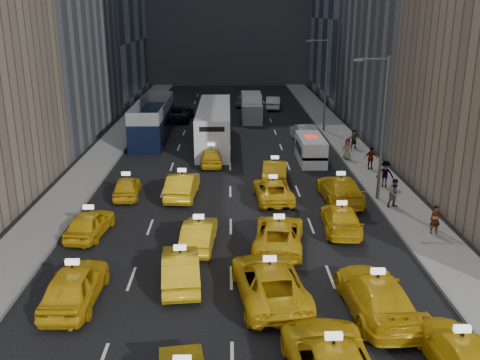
# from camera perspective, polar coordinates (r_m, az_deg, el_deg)

# --- Properties ---
(ground) EXTENTS (160.00, 160.00, 0.00)m
(ground) POSITION_cam_1_polar(r_m,az_deg,el_deg) (22.79, -0.91, -12.75)
(ground) COLOR black
(ground) RESTS_ON ground
(sidewalk_west) EXTENTS (3.00, 90.00, 0.15)m
(sidewalk_west) POSITION_cam_1_polar(r_m,az_deg,el_deg) (47.27, -13.94, 3.13)
(sidewalk_west) COLOR gray
(sidewalk_west) RESTS_ON ground
(sidewalk_east) EXTENTS (3.00, 90.00, 0.15)m
(sidewalk_east) POSITION_cam_1_polar(r_m,az_deg,el_deg) (47.29, 11.77, 3.29)
(sidewalk_east) COLOR gray
(sidewalk_east) RESTS_ON ground
(curb_west) EXTENTS (0.15, 90.00, 0.18)m
(curb_west) POSITION_cam_1_polar(r_m,az_deg,el_deg) (46.96, -12.21, 3.18)
(curb_west) COLOR slate
(curb_west) RESTS_ON ground
(curb_east) EXTENTS (0.15, 90.00, 0.18)m
(curb_east) POSITION_cam_1_polar(r_m,az_deg,el_deg) (46.98, 10.04, 3.32)
(curb_east) COLOR slate
(curb_east) RESTS_ON ground
(streetlight_near) EXTENTS (2.15, 0.22, 9.00)m
(streetlight_near) POSITION_cam_1_polar(r_m,az_deg,el_deg) (33.63, 14.86, 5.75)
(streetlight_near) COLOR #595B60
(streetlight_near) RESTS_ON ground
(streetlight_far) EXTENTS (2.15, 0.22, 9.00)m
(streetlight_far) POSITION_cam_1_polar(r_m,az_deg,el_deg) (52.88, 9.03, 10.30)
(streetlight_far) COLOR #595B60
(streetlight_far) RESTS_ON ground
(taxi_3) EXTENTS (2.19, 4.81, 1.36)m
(taxi_3) POSITION_cam_1_polar(r_m,az_deg,el_deg) (20.04, 22.31, -16.64)
(taxi_3) COLOR gold
(taxi_3) RESTS_ON ground
(taxi_4) EXTENTS (2.05, 4.88, 1.65)m
(taxi_4) POSITION_cam_1_polar(r_m,az_deg,el_deg) (23.24, -17.22, -10.65)
(taxi_4) COLOR gold
(taxi_4) RESTS_ON ground
(taxi_5) EXTENTS (2.03, 4.68, 1.50)m
(taxi_5) POSITION_cam_1_polar(r_m,az_deg,el_deg) (23.90, -6.36, -9.28)
(taxi_5) COLOR gold
(taxi_5) RESTS_ON ground
(taxi_6) EXTENTS (3.35, 6.05, 1.60)m
(taxi_6) POSITION_cam_1_polar(r_m,az_deg,el_deg) (22.63, 3.15, -10.69)
(taxi_6) COLOR gold
(taxi_6) RESTS_ON ground
(taxi_7) EXTENTS (2.58, 5.74, 1.63)m
(taxi_7) POSITION_cam_1_polar(r_m,az_deg,el_deg) (22.22, 14.30, -11.78)
(taxi_7) COLOR gold
(taxi_7) RESTS_ON ground
(taxi_8) EXTENTS (2.18, 4.32, 1.41)m
(taxi_8) POSITION_cam_1_polar(r_m,az_deg,el_deg) (29.62, -15.73, -4.47)
(taxi_8) COLOR gold
(taxi_8) RESTS_ON ground
(taxi_9) EXTENTS (1.80, 4.39, 1.41)m
(taxi_9) POSITION_cam_1_polar(r_m,az_deg,el_deg) (27.33, -4.40, -5.72)
(taxi_9) COLOR gold
(taxi_9) RESTS_ON ground
(taxi_10) EXTENTS (3.09, 5.49, 1.45)m
(taxi_10) POSITION_cam_1_polar(r_m,az_deg,el_deg) (27.26, 4.16, -5.75)
(taxi_10) COLOR gold
(taxi_10) RESTS_ON ground
(taxi_11) EXTENTS (2.31, 4.90, 1.38)m
(taxi_11) POSITION_cam_1_polar(r_m,az_deg,el_deg) (29.71, 10.72, -4.06)
(taxi_11) COLOR gold
(taxi_11) RESTS_ON ground
(taxi_12) EXTENTS (1.91, 4.09, 1.35)m
(taxi_12) POSITION_cam_1_polar(r_m,az_deg,el_deg) (35.12, -11.99, -0.73)
(taxi_12) COLOR gold
(taxi_12) RESTS_ON ground
(taxi_13) EXTENTS (2.01, 4.95, 1.60)m
(taxi_13) POSITION_cam_1_polar(r_m,az_deg,el_deg) (34.49, -6.16, -0.56)
(taxi_13) COLOR gold
(taxi_13) RESTS_ON ground
(taxi_14) EXTENTS (2.52, 4.97, 1.35)m
(taxi_14) POSITION_cam_1_polar(r_m,az_deg,el_deg) (33.85, 3.53, -1.07)
(taxi_14) COLOR gold
(taxi_14) RESTS_ON ground
(taxi_15) EXTENTS (2.46, 5.61, 1.61)m
(taxi_15) POSITION_cam_1_polar(r_m,az_deg,el_deg) (34.18, 10.62, -0.93)
(taxi_15) COLOR gold
(taxi_15) RESTS_ON ground
(taxi_16) EXTENTS (1.85, 4.30, 1.45)m
(taxi_16) POSITION_cam_1_polar(r_m,az_deg,el_deg) (41.47, -3.09, 2.55)
(taxi_16) COLOR gold
(taxi_16) RESTS_ON ground
(taxi_17) EXTENTS (2.03, 4.74, 1.52)m
(taxi_17) POSITION_cam_1_polar(r_m,az_deg,el_deg) (37.59, 3.72, 0.99)
(taxi_17) COLOR gold
(taxi_17) RESTS_ON ground
(nypd_van) EXTENTS (2.13, 5.09, 2.15)m
(nypd_van) POSITION_cam_1_polar(r_m,az_deg,el_deg) (42.73, 7.54, 3.22)
(nypd_van) COLOR silver
(nypd_van) RESTS_ON ground
(double_decker) EXTENTS (3.41, 12.16, 3.50)m
(double_decker) POSITION_cam_1_polar(r_m,az_deg,el_deg) (50.54, -9.28, 6.28)
(double_decker) COLOR black
(double_decker) RESTS_ON ground
(city_bus) EXTENTS (3.05, 13.44, 3.46)m
(city_bus) POSITION_cam_1_polar(r_m,az_deg,el_deg) (47.76, -2.76, 5.81)
(city_bus) COLOR silver
(city_bus) RESTS_ON ground
(box_truck) EXTENTS (2.43, 6.29, 2.83)m
(box_truck) POSITION_cam_1_polar(r_m,az_deg,el_deg) (58.61, 1.23, 7.72)
(box_truck) COLOR silver
(box_truck) RESTS_ON ground
(misc_car_0) EXTENTS (2.25, 5.12, 1.63)m
(misc_car_0) POSITION_cam_1_polar(r_m,az_deg,el_deg) (49.37, 6.88, 5.03)
(misc_car_0) COLOR #ACAEB3
(misc_car_0) RESTS_ON ground
(misc_car_1) EXTENTS (2.98, 5.79, 1.56)m
(misc_car_1) POSITION_cam_1_polar(r_m,az_deg,el_deg) (58.97, -6.46, 7.08)
(misc_car_1) COLOR black
(misc_car_1) RESTS_ON ground
(misc_car_2) EXTENTS (2.94, 5.71, 1.58)m
(misc_car_2) POSITION_cam_1_polar(r_m,az_deg,el_deg) (67.87, 0.65, 8.59)
(misc_car_2) COLOR slate
(misc_car_2) RESTS_ON ground
(misc_car_3) EXTENTS (2.02, 4.09, 1.34)m
(misc_car_3) POSITION_cam_1_polar(r_m,az_deg,el_deg) (65.32, -2.73, 8.11)
(misc_car_3) COLOR black
(misc_car_3) RESTS_ON ground
(misc_car_4) EXTENTS (2.15, 4.88, 1.56)m
(misc_car_4) POSITION_cam_1_polar(r_m,az_deg,el_deg) (65.67, 3.57, 8.24)
(misc_car_4) COLOR #B3B7BB
(misc_car_4) RESTS_ON ground
(pedestrian_0) EXTENTS (0.58, 0.39, 1.56)m
(pedestrian_0) POSITION_cam_1_polar(r_m,az_deg,el_deg) (30.22, 20.11, -4.00)
(pedestrian_0) COLOR gray
(pedestrian_0) RESTS_ON sidewalk_east
(pedestrian_1) EXTENTS (0.96, 0.70, 1.77)m
(pedestrian_1) POSITION_cam_1_polar(r_m,az_deg,el_deg) (33.43, 16.20, -1.35)
(pedestrian_1) COLOR gray
(pedestrian_1) RESTS_ON sidewalk_east
(pedestrian_2) EXTENTS (1.25, 0.75, 1.80)m
(pedestrian_2) POSITION_cam_1_polar(r_m,az_deg,el_deg) (37.06, 15.22, 0.61)
(pedestrian_2) COLOR gray
(pedestrian_2) RESTS_ON sidewalk_east
(pedestrian_3) EXTENTS (1.01, 0.54, 1.66)m
(pedestrian_3) POSITION_cam_1_polar(r_m,az_deg,el_deg) (41.04, 13.75, 2.27)
(pedestrian_3) COLOR gray
(pedestrian_3) RESTS_ON sidewalk_east
(pedestrian_4) EXTENTS (0.85, 0.52, 1.65)m
(pedestrian_4) POSITION_cam_1_polar(r_m,az_deg,el_deg) (43.38, 11.36, 3.25)
(pedestrian_4) COLOR gray
(pedestrian_4) RESTS_ON sidewalk_east
(pedestrian_5) EXTENTS (1.55, 0.73, 1.61)m
(pedestrian_5) POSITION_cam_1_polar(r_m,az_deg,el_deg) (46.89, 12.07, 4.26)
(pedestrian_5) COLOR gray
(pedestrian_5) RESTS_ON sidewalk_east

